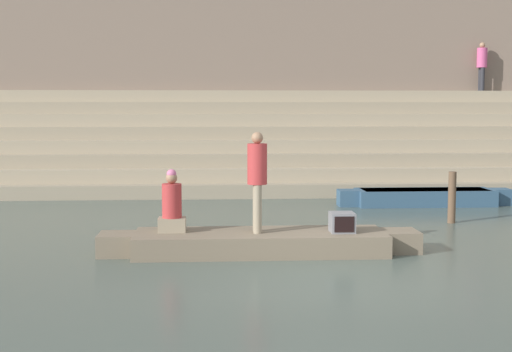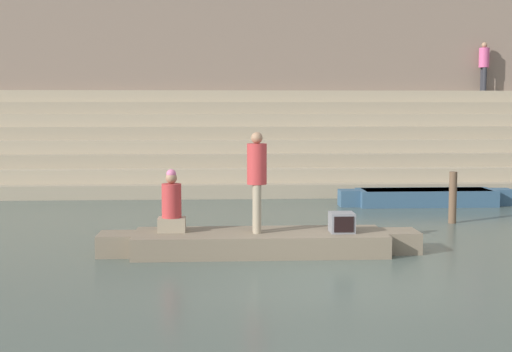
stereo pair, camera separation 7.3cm
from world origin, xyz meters
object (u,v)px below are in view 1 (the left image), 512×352
Objects in this scene: person_rowing at (172,207)px; tv_set at (342,222)px; person_standing at (257,175)px; moored_boat_shore at (425,197)px; mooring_post at (452,197)px; rowboat_main at (260,242)px; person_on_steps at (482,63)px.

tv_set is (3.06, -0.26, -0.28)m from person_rowing.
person_standing is 0.39× the size of moored_boat_shore.
person_rowing is 2.54× the size of tv_set.
rowboat_main is at bearing -146.01° from mooring_post.
moored_boat_shore is (6.44, 5.89, -0.61)m from person_rowing.
rowboat_main is at bearing -177.06° from tv_set.
rowboat_main is 12.93× the size of tv_set.
moored_boat_shore is at bearing -26.27° from person_on_steps.
mooring_post is (-0.26, -2.93, 0.36)m from moored_boat_shore.
mooring_post is at bearing 17.00° from person_standing.
tv_set is 0.10× the size of moored_boat_shore.
person_on_steps reaches higher than mooring_post.
tv_set is 0.38× the size of mooring_post.
tv_set is 7.02m from moored_boat_shore.
person_rowing reaches higher than mooring_post.
person_standing is at bearing -175.43° from tv_set.
person_rowing is 0.67× the size of person_on_steps.
rowboat_main is 1.52m from tv_set.
rowboat_main is 5.09× the size of person_rowing.
moored_boat_shore is 2.96m from mooring_post.
rowboat_main is 1.22m from person_standing.
person_standing is 1.65m from person_rowing.
mooring_post is (6.18, 2.96, -0.26)m from person_rowing.
person_standing is at bearing -144.67° from rowboat_main.
moored_boat_shore is at bearing 50.18° from rowboat_main.
person_on_steps is at bearing 37.28° from person_standing.
rowboat_main is 5.55m from mooring_post.
person_on_steps is (8.66, 12.05, 2.74)m from person_standing.
mooring_post reaches higher than moored_boat_shore.
moored_boat_shore is at bearing 85.01° from mooring_post.
mooring_post is (4.59, 3.10, 0.38)m from rowboat_main.
person_rowing reaches higher than moored_boat_shore.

